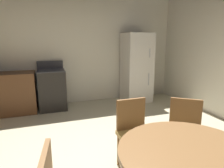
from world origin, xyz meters
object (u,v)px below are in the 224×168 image
refrigerator (137,68)px  chair_northeast (184,130)px  oven_range (52,89)px  chair_north (135,130)px

refrigerator → chair_northeast: bearing=-104.1°
chair_northeast → refrigerator: bearing=-156.3°
oven_range → chair_north: oven_range is taller
chair_north → chair_northeast: same height
chair_north → oven_range: bearing=-162.6°
oven_range → chair_north: (0.85, -2.62, 0.03)m
refrigerator → chair_northeast: refrigerator is taller
oven_range → chair_northeast: bearing=-63.0°
oven_range → refrigerator: 2.17m
refrigerator → chair_northeast: 2.88m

